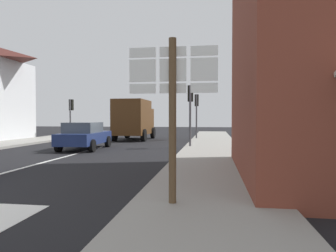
# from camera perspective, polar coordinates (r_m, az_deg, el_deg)

# --- Properties ---
(ground_plane) EXTENTS (80.00, 80.00, 0.00)m
(ground_plane) POSITION_cam_1_polar(r_m,az_deg,el_deg) (16.82, -14.26, -4.37)
(ground_plane) COLOR black
(sidewalk_right) EXTENTS (3.01, 44.00, 0.14)m
(sidewalk_right) POSITION_cam_1_polar(r_m,az_deg,el_deg) (13.55, 8.09, -5.47)
(sidewalk_right) COLOR gray
(sidewalk_right) RESTS_ON ground
(lane_centre_stripe) EXTENTS (0.16, 12.00, 0.01)m
(lane_centre_stripe) POSITION_cam_1_polar(r_m,az_deg,el_deg) (13.25, -20.96, -6.01)
(lane_centre_stripe) COLOR silver
(lane_centre_stripe) RESTS_ON ground
(sedan_far) EXTENTS (2.13, 4.28, 1.47)m
(sedan_far) POSITION_cam_1_polar(r_m,az_deg,el_deg) (17.27, -15.25, -1.69)
(sedan_far) COLOR navy
(sedan_far) RESTS_ON ground
(delivery_truck) EXTENTS (2.49, 5.00, 3.05)m
(delivery_truck) POSITION_cam_1_polar(r_m,az_deg,el_deg) (23.80, -6.32, 1.39)
(delivery_truck) COLOR #4C2D14
(delivery_truck) RESTS_ON ground
(route_sign_post) EXTENTS (1.66, 0.14, 3.20)m
(route_sign_post) POSITION_cam_1_polar(r_m,az_deg,el_deg) (5.72, 0.87, 4.29)
(route_sign_post) COLOR brown
(route_sign_post) RESTS_ON ground
(traffic_light_far_right) EXTENTS (0.30, 0.49, 3.52)m
(traffic_light_far_right) POSITION_cam_1_polar(r_m,az_deg,el_deg) (23.90, 5.33, 3.68)
(traffic_light_far_right) COLOR #47474C
(traffic_light_far_right) RESTS_ON ground
(traffic_light_far_left) EXTENTS (0.30, 0.49, 3.22)m
(traffic_light_far_left) POSITION_cam_1_polar(r_m,az_deg,el_deg) (26.63, -17.57, 2.93)
(traffic_light_far_left) COLOR #47474C
(traffic_light_far_left) RESTS_ON ground
(traffic_light_near_right) EXTENTS (0.30, 0.49, 3.53)m
(traffic_light_near_right) POSITION_cam_1_polar(r_m,az_deg,el_deg) (17.29, 4.18, 4.52)
(traffic_light_near_right) COLOR #47474C
(traffic_light_near_right) RESTS_ON ground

